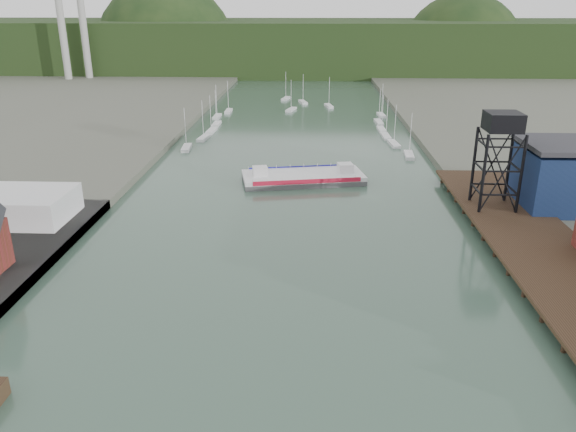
{
  "coord_description": "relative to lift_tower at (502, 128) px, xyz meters",
  "views": [
    {
      "loc": [
        4.05,
        -33.57,
        34.42
      ],
      "look_at": [
        0.61,
        46.78,
        4.0
      ],
      "focal_mm": 35.0,
      "sensor_mm": 36.0,
      "label": 1
    }
  ],
  "objects": [
    {
      "name": "marina_sailboats",
      "position": [
        -34.92,
        80.46,
        -15.3
      ],
      "size": [
        57.71,
        92.65,
        0.9
      ],
      "color": "silver",
      "rests_on": "ground"
    },
    {
      "name": "white_shed",
      "position": [
        -79.0,
        -8.0,
        -11.8
      ],
      "size": [
        18.0,
        12.0,
        4.5
      ],
      "primitive_type": "cube",
      "color": "silver",
      "rests_on": "west_quay"
    },
    {
      "name": "chain_ferry",
      "position": [
        -32.59,
        19.47,
        -14.63
      ],
      "size": [
        26.06,
        14.35,
        3.55
      ],
      "rotation": [
        0.0,
        0.0,
        0.19
      ],
      "color": "#464648",
      "rests_on": "ground"
    },
    {
      "name": "distant_hills",
      "position": [
        -38.98,
        243.35,
        -5.27
      ],
      "size": [
        500.0,
        120.0,
        80.0
      ],
      "color": "black",
      "rests_on": "ground"
    },
    {
      "name": "smokestacks",
      "position": [
        -141.0,
        174.5,
        14.35
      ],
      "size": [
        11.2,
        8.2,
        60.0
      ],
      "color": "#A5A49F",
      "rests_on": "ground"
    },
    {
      "name": "lift_tower",
      "position": [
        0.0,
        0.0,
        0.0
      ],
      "size": [
        6.5,
        6.5,
        16.0
      ],
      "color": "black",
      "rests_on": "east_pier"
    },
    {
      "name": "east_pier",
      "position": [
        2.0,
        -13.0,
        -13.75
      ],
      "size": [
        14.0,
        70.0,
        2.45
      ],
      "color": "black",
      "rests_on": "ground"
    }
  ]
}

